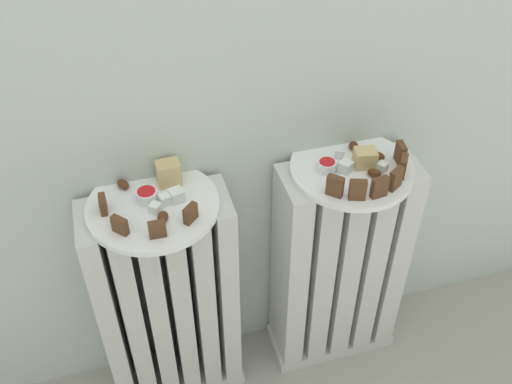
# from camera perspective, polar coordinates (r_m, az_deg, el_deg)

# --- Properties ---
(radiator_left) EXTENTS (0.30, 0.13, 0.57)m
(radiator_left) POSITION_cam_1_polar(r_m,az_deg,el_deg) (1.33, -8.46, -10.75)
(radiator_left) COLOR silver
(radiator_left) RESTS_ON ground_plane
(radiator_right) EXTENTS (0.30, 0.13, 0.57)m
(radiator_right) POSITION_cam_1_polar(r_m,az_deg,el_deg) (1.40, 7.95, -7.21)
(radiator_right) COLOR silver
(radiator_right) RESTS_ON ground_plane
(plate_left) EXTENTS (0.25, 0.25, 0.01)m
(plate_left) POSITION_cam_1_polar(r_m,az_deg,el_deg) (1.12, -9.93, -1.32)
(plate_left) COLOR white
(plate_left) RESTS_ON radiator_left
(plate_right) EXTENTS (0.25, 0.25, 0.01)m
(plate_right) POSITION_cam_1_polar(r_m,az_deg,el_deg) (1.20, 9.25, 2.24)
(plate_right) COLOR white
(plate_right) RESTS_ON radiator_right
(dark_cake_slice_left_0) EXTENTS (0.01, 0.03, 0.03)m
(dark_cake_slice_left_0) POSITION_cam_1_polar(r_m,az_deg,el_deg) (1.10, -14.58, -1.17)
(dark_cake_slice_left_0) COLOR #56351E
(dark_cake_slice_left_0) RESTS_ON plate_left
(dark_cake_slice_left_1) EXTENTS (0.03, 0.03, 0.03)m
(dark_cake_slice_left_1) POSITION_cam_1_polar(r_m,az_deg,el_deg) (1.06, -13.03, -3.16)
(dark_cake_slice_left_1) COLOR #56351E
(dark_cake_slice_left_1) RESTS_ON plate_left
(dark_cake_slice_left_2) EXTENTS (0.03, 0.01, 0.03)m
(dark_cake_slice_left_2) POSITION_cam_1_polar(r_m,az_deg,el_deg) (1.04, -9.52, -3.58)
(dark_cake_slice_left_2) COLOR #56351E
(dark_cake_slice_left_2) RESTS_ON plate_left
(dark_cake_slice_left_3) EXTENTS (0.03, 0.03, 0.03)m
(dark_cake_slice_left_3) POSITION_cam_1_polar(r_m,az_deg,el_deg) (1.06, -6.35, -2.07)
(dark_cake_slice_left_3) COLOR #56351E
(dark_cake_slice_left_3) RESTS_ON plate_left
(marble_cake_slice_left_0) EXTENTS (0.05, 0.04, 0.05)m
(marble_cake_slice_left_0) POSITION_cam_1_polar(r_m,az_deg,el_deg) (1.14, -8.44, 1.83)
(marble_cake_slice_left_0) COLOR tan
(marble_cake_slice_left_0) RESTS_ON plate_left
(turkish_delight_left_0) EXTENTS (0.02, 0.02, 0.02)m
(turkish_delight_left_0) POSITION_cam_1_polar(r_m,az_deg,el_deg) (1.10, -8.79, -0.73)
(turkish_delight_left_0) COLOR white
(turkish_delight_left_0) RESTS_ON plate_left
(turkish_delight_left_1) EXTENTS (0.03, 0.03, 0.02)m
(turkish_delight_left_1) POSITION_cam_1_polar(r_m,az_deg,el_deg) (1.09, -9.70, -1.54)
(turkish_delight_left_1) COLOR white
(turkish_delight_left_1) RESTS_ON plate_left
(turkish_delight_left_2) EXTENTS (0.03, 0.03, 0.02)m
(turkish_delight_left_2) POSITION_cam_1_polar(r_m,az_deg,el_deg) (1.10, -7.68, -0.33)
(turkish_delight_left_2) COLOR white
(turkish_delight_left_2) RESTS_ON plate_left
(medjool_date_left_0) EXTENTS (0.03, 0.03, 0.02)m
(medjool_date_left_0) POSITION_cam_1_polar(r_m,az_deg,el_deg) (1.15, -12.74, 0.74)
(medjool_date_left_0) COLOR #4C2814
(medjool_date_left_0) RESTS_ON plate_left
(medjool_date_left_1) EXTENTS (0.03, 0.03, 0.01)m
(medjool_date_left_1) POSITION_cam_1_polar(r_m,az_deg,el_deg) (1.08, -13.36, -2.65)
(medjool_date_left_1) COLOR #4C2814
(medjool_date_left_1) RESTS_ON plate_left
(medjool_date_left_2) EXTENTS (0.03, 0.03, 0.01)m
(medjool_date_left_2) POSITION_cam_1_polar(r_m,az_deg,el_deg) (1.07, -9.00, -2.40)
(medjool_date_left_2) COLOR #4C2814
(medjool_date_left_2) RESTS_ON plate_left
(jam_bowl_left) EXTENTS (0.04, 0.04, 0.02)m
(jam_bowl_left) POSITION_cam_1_polar(r_m,az_deg,el_deg) (1.11, -10.51, -0.32)
(jam_bowl_left) COLOR white
(jam_bowl_left) RESTS_ON plate_left
(dark_cake_slice_right_0) EXTENTS (0.03, 0.03, 0.04)m
(dark_cake_slice_right_0) POSITION_cam_1_polar(r_m,az_deg,el_deg) (1.11, 7.64, 0.57)
(dark_cake_slice_right_0) COLOR #56351E
(dark_cake_slice_right_0) RESTS_ON plate_right
(dark_cake_slice_right_1) EXTENTS (0.03, 0.02, 0.04)m
(dark_cake_slice_right_1) POSITION_cam_1_polar(r_m,az_deg,el_deg) (1.11, 9.80, 0.20)
(dark_cake_slice_right_1) COLOR #56351E
(dark_cake_slice_right_1) RESTS_ON plate_right
(dark_cake_slice_right_2) EXTENTS (0.03, 0.02, 0.04)m
(dark_cake_slice_right_2) POSITION_cam_1_polar(r_m,az_deg,el_deg) (1.12, 11.85, 0.45)
(dark_cake_slice_right_2) COLOR #56351E
(dark_cake_slice_right_2) RESTS_ON plate_right
(dark_cake_slice_right_3) EXTENTS (0.03, 0.03, 0.04)m
(dark_cake_slice_right_3) POSITION_cam_1_polar(r_m,az_deg,el_deg) (1.15, 13.35, 1.25)
(dark_cake_slice_right_3) COLOR #56351E
(dark_cake_slice_right_3) RESTS_ON plate_right
(dark_cake_slice_right_4) EXTENTS (0.03, 0.03, 0.04)m
(dark_cake_slice_right_4) POSITION_cam_1_polar(r_m,az_deg,el_deg) (1.18, 14.02, 2.40)
(dark_cake_slice_right_4) COLOR #56351E
(dark_cake_slice_right_4) RESTS_ON plate_right
(dark_cake_slice_right_5) EXTENTS (0.02, 0.03, 0.04)m
(dark_cake_slice_right_5) POSITION_cam_1_polar(r_m,az_deg,el_deg) (1.21, 13.79, 3.66)
(dark_cake_slice_right_5) COLOR #56351E
(dark_cake_slice_right_5) RESTS_ON plate_right
(marble_cake_slice_right_0) EXTENTS (0.05, 0.04, 0.04)m
(marble_cake_slice_right_0) POSITION_cam_1_polar(r_m,az_deg,el_deg) (1.19, 10.50, 3.24)
(marble_cake_slice_right_0) COLOR tan
(marble_cake_slice_right_0) RESTS_ON plate_right
(turkish_delight_right_0) EXTENTS (0.02, 0.02, 0.02)m
(turkish_delight_right_0) POSITION_cam_1_polar(r_m,az_deg,el_deg) (1.19, 12.11, 2.39)
(turkish_delight_right_0) COLOR white
(turkish_delight_right_0) RESTS_ON plate_right
(turkish_delight_right_1) EXTENTS (0.03, 0.03, 0.02)m
(turkish_delight_right_1) POSITION_cam_1_polar(r_m,az_deg,el_deg) (1.17, 8.65, 2.43)
(turkish_delight_right_1) COLOR white
(turkish_delight_right_1) RESTS_ON plate_right
(medjool_date_right_0) EXTENTS (0.03, 0.03, 0.02)m
(medjool_date_right_0) POSITION_cam_1_polar(r_m,az_deg,el_deg) (1.17, 11.38, 1.81)
(medjool_date_right_0) COLOR #4C2814
(medjool_date_right_0) RESTS_ON plate_right
(medjool_date_right_1) EXTENTS (0.03, 0.03, 0.01)m
(medjool_date_right_1) POSITION_cam_1_polar(r_m,az_deg,el_deg) (1.22, 11.80, 3.44)
(medjool_date_right_1) COLOR #4C2814
(medjool_date_right_1) RESTS_ON plate_right
(medjool_date_right_2) EXTENTS (0.03, 0.03, 0.02)m
(medjool_date_right_2) POSITION_cam_1_polar(r_m,az_deg,el_deg) (1.24, 9.41, 4.45)
(medjool_date_right_2) COLOR #4C2814
(medjool_date_right_2) RESTS_ON plate_right
(medjool_date_right_3) EXTENTS (0.03, 0.03, 0.01)m
(medjool_date_right_3) POSITION_cam_1_polar(r_m,az_deg,el_deg) (1.15, 10.07, 0.82)
(medjool_date_right_3) COLOR #4C2814
(medjool_date_right_3) RESTS_ON plate_right
(jam_bowl_right) EXTENTS (0.04, 0.04, 0.02)m
(jam_bowl_right) POSITION_cam_1_polar(r_m,az_deg,el_deg) (1.17, 6.87, 2.56)
(jam_bowl_right) COLOR white
(jam_bowl_right) RESTS_ON plate_right
(fork) EXTENTS (0.05, 0.10, 0.00)m
(fork) POSITION_cam_1_polar(r_m,az_deg,el_deg) (1.19, 8.02, 2.65)
(fork) COLOR #B7B7BC
(fork) RESTS_ON plate_right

